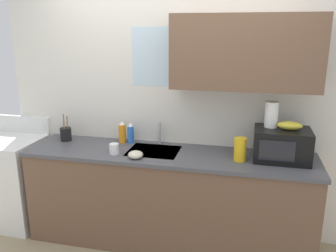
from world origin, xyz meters
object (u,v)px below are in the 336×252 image
(dish_soap_bottle_orange, at_px, (122,132))
(cereal_canister, at_px, (240,149))
(dish_soap_bottle_blue, at_px, (131,133))
(utensil_crock, at_px, (66,134))
(mug_white, at_px, (114,149))
(stove_range, at_px, (13,180))
(paper_towel_roll, at_px, (271,114))
(microwave, at_px, (282,145))
(banana_bunch, at_px, (290,126))
(small_bowl, at_px, (136,155))

(dish_soap_bottle_orange, bearing_deg, cereal_canister, -12.00)
(dish_soap_bottle_blue, bearing_deg, utensil_crock, -173.10)
(dish_soap_bottle_blue, bearing_deg, mug_white, -96.73)
(stove_range, height_order, paper_towel_roll, paper_towel_roll)
(microwave, relative_size, paper_towel_roll, 2.09)
(paper_towel_roll, bearing_deg, microwave, -27.38)
(mug_white, xyz_separation_m, utensil_crock, (-0.62, 0.26, 0.02))
(cereal_canister, bearing_deg, microwave, 16.17)
(banana_bunch, height_order, utensil_crock, banana_bunch)
(paper_towel_roll, xyz_separation_m, mug_white, (-1.34, -0.24, -0.33))
(paper_towel_roll, relative_size, mug_white, 2.32)
(stove_range, distance_m, utensil_crock, 0.78)
(banana_bunch, distance_m, dish_soap_bottle_blue, 1.47)
(microwave, distance_m, banana_bunch, 0.18)
(banana_bunch, xyz_separation_m, cereal_canister, (-0.39, -0.10, -0.21))
(paper_towel_roll, xyz_separation_m, small_bowl, (-1.12, -0.30, -0.35))
(dish_soap_bottle_blue, relative_size, dish_soap_bottle_orange, 0.94)
(microwave, xyz_separation_m, banana_bunch, (0.05, 0.00, 0.17))
(stove_range, relative_size, banana_bunch, 5.40)
(banana_bunch, bearing_deg, small_bowl, -168.83)
(utensil_crock, bearing_deg, mug_white, -22.89)
(dish_soap_bottle_blue, xyz_separation_m, dish_soap_bottle_orange, (-0.08, -0.01, 0.01))
(cereal_canister, relative_size, mug_white, 2.09)
(utensil_crock, bearing_deg, banana_bunch, -1.90)
(banana_bunch, distance_m, cereal_canister, 0.45)
(banana_bunch, distance_m, utensil_crock, 2.12)
(cereal_canister, bearing_deg, utensil_crock, 174.33)
(banana_bunch, relative_size, cereal_canister, 1.01)
(dish_soap_bottle_blue, bearing_deg, banana_bunch, -5.89)
(dish_soap_bottle_orange, relative_size, mug_white, 2.27)
(cereal_canister, xyz_separation_m, utensil_crock, (-1.71, 0.17, -0.03))
(dish_soap_bottle_orange, xyz_separation_m, mug_white, (0.04, -0.33, -0.05))
(dish_soap_bottle_blue, height_order, dish_soap_bottle_orange, dish_soap_bottle_orange)
(paper_towel_roll, distance_m, cereal_canister, 0.40)
(banana_bunch, bearing_deg, dish_soap_bottle_blue, 174.11)
(mug_white, bearing_deg, stove_range, 173.16)
(paper_towel_roll, relative_size, utensil_crock, 0.80)
(stove_range, height_order, banana_bunch, banana_bunch)
(stove_range, distance_m, small_bowl, 1.51)
(cereal_canister, height_order, small_bowl, cereal_canister)
(cereal_canister, bearing_deg, dish_soap_bottle_orange, 168.00)
(microwave, relative_size, dish_soap_bottle_orange, 2.13)
(utensil_crock, height_order, small_bowl, utensil_crock)
(cereal_canister, bearing_deg, small_bowl, -170.28)
(banana_bunch, bearing_deg, mug_white, -172.71)
(utensil_crock, xyz_separation_m, small_bowl, (0.84, -0.32, -0.04))
(microwave, distance_m, small_bowl, 1.24)
(microwave, height_order, dish_soap_bottle_blue, microwave)
(banana_bunch, relative_size, mug_white, 2.11)
(paper_towel_roll, xyz_separation_m, cereal_canister, (-0.24, -0.15, -0.28))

